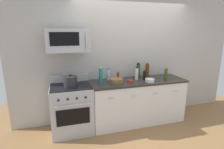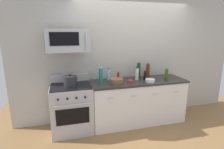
{
  "view_description": "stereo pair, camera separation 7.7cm",
  "coord_description": "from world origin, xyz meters",
  "px_view_note": "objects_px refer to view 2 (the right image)",
  "views": [
    {
      "loc": [
        -1.54,
        -3.25,
        1.91
      ],
      "look_at": [
        -0.58,
        -0.05,
        1.09
      ],
      "focal_mm": 28.62,
      "sensor_mm": 36.0,
      "label": 1
    },
    {
      "loc": [
        -1.47,
        -3.27,
        1.91
      ],
      "look_at": [
        -0.58,
        -0.05,
        1.09
      ],
      "focal_mm": 28.62,
      "sensor_mm": 36.0,
      "label": 2
    }
  ],
  "objects_px": {
    "bowl_red_small": "(130,81)",
    "bowl_wooden_salad": "(116,81)",
    "bottle_water_clear": "(109,75)",
    "bottle_olive_oil": "(166,74)",
    "bottle_wine_green": "(139,71)",
    "range_oven": "(72,108)",
    "stockpot": "(70,81)",
    "bottle_sparkling_teal": "(101,75)",
    "bottle_vinegar_white": "(137,74)",
    "bottle_hot_sauce_red": "(118,76)",
    "bowl_white_ceramic": "(150,80)",
    "bottle_wine_amber": "(148,71)",
    "bottle_soy_sauce_dark": "(145,75)",
    "microwave": "(68,40)"
  },
  "relations": [
    {
      "from": "bottle_sparkling_teal",
      "to": "bowl_red_small",
      "type": "bearing_deg",
      "value": -9.53
    },
    {
      "from": "range_oven",
      "to": "bottle_olive_oil",
      "type": "distance_m",
      "value": 2.01
    },
    {
      "from": "microwave",
      "to": "bottle_water_clear",
      "type": "distance_m",
      "value": 1.07
    },
    {
      "from": "bottle_wine_amber",
      "to": "bowl_red_small",
      "type": "relative_size",
      "value": 2.77
    },
    {
      "from": "bottle_wine_green",
      "to": "bowl_wooden_salad",
      "type": "xyz_separation_m",
      "value": [
        -0.57,
        -0.23,
        -0.11
      ]
    },
    {
      "from": "bowl_red_small",
      "to": "stockpot",
      "type": "relative_size",
      "value": 0.45
    },
    {
      "from": "bottle_soy_sauce_dark",
      "to": "bowl_white_ceramic",
      "type": "distance_m",
      "value": 0.2
    },
    {
      "from": "bottle_wine_amber",
      "to": "stockpot",
      "type": "bearing_deg",
      "value": -170.89
    },
    {
      "from": "bowl_red_small",
      "to": "bottle_water_clear",
      "type": "bearing_deg",
      "value": 144.83
    },
    {
      "from": "bottle_sparkling_teal",
      "to": "bottle_olive_oil",
      "type": "relative_size",
      "value": 1.22
    },
    {
      "from": "bottle_sparkling_teal",
      "to": "bottle_soy_sauce_dark",
      "type": "height_order",
      "value": "bottle_sparkling_teal"
    },
    {
      "from": "bowl_red_small",
      "to": "bottle_sparkling_teal",
      "type": "bearing_deg",
      "value": 170.47
    },
    {
      "from": "microwave",
      "to": "bottle_hot_sauce_red",
      "type": "bearing_deg",
      "value": 4.73
    },
    {
      "from": "bottle_wine_amber",
      "to": "bottle_sparkling_teal",
      "type": "xyz_separation_m",
      "value": [
        -1.1,
        -0.21,
        0.01
      ]
    },
    {
      "from": "bottle_wine_green",
      "to": "bowl_white_ceramic",
      "type": "height_order",
      "value": "bottle_wine_green"
    },
    {
      "from": "bottle_sparkling_teal",
      "to": "bottle_olive_oil",
      "type": "height_order",
      "value": "bottle_sparkling_teal"
    },
    {
      "from": "range_oven",
      "to": "stockpot",
      "type": "bearing_deg",
      "value": -90.0
    },
    {
      "from": "range_oven",
      "to": "bottle_olive_oil",
      "type": "height_order",
      "value": "bottle_olive_oil"
    },
    {
      "from": "bottle_hot_sauce_red",
      "to": "bowl_white_ceramic",
      "type": "height_order",
      "value": "bottle_hot_sauce_red"
    },
    {
      "from": "bottle_vinegar_white",
      "to": "bowl_red_small",
      "type": "relative_size",
      "value": 2.47
    },
    {
      "from": "bottle_hot_sauce_red",
      "to": "bottle_vinegar_white",
      "type": "distance_m",
      "value": 0.4
    },
    {
      "from": "bottle_olive_oil",
      "to": "range_oven",
      "type": "bearing_deg",
      "value": 175.75
    },
    {
      "from": "bowl_red_small",
      "to": "bowl_wooden_salad",
      "type": "bearing_deg",
      "value": 174.37
    },
    {
      "from": "bottle_wine_amber",
      "to": "bowl_white_ceramic",
      "type": "height_order",
      "value": "bottle_wine_amber"
    },
    {
      "from": "bottle_wine_green",
      "to": "bowl_wooden_salad",
      "type": "bearing_deg",
      "value": -158.01
    },
    {
      "from": "bottle_vinegar_white",
      "to": "bowl_wooden_salad",
      "type": "relative_size",
      "value": 1.02
    },
    {
      "from": "bottle_wine_green",
      "to": "bowl_red_small",
      "type": "distance_m",
      "value": 0.41
    },
    {
      "from": "microwave",
      "to": "bottle_wine_amber",
      "type": "xyz_separation_m",
      "value": [
        1.68,
        0.17,
        -0.69
      ]
    },
    {
      "from": "bottle_hot_sauce_red",
      "to": "bottle_wine_amber",
      "type": "xyz_separation_m",
      "value": [
        0.71,
        0.09,
        0.06
      ]
    },
    {
      "from": "bowl_red_small",
      "to": "stockpot",
      "type": "height_order",
      "value": "stockpot"
    },
    {
      "from": "bottle_sparkling_teal",
      "to": "bowl_red_small",
      "type": "height_order",
      "value": "bottle_sparkling_teal"
    },
    {
      "from": "microwave",
      "to": "bottle_soy_sauce_dark",
      "type": "xyz_separation_m",
      "value": [
        1.51,
        -0.04,
        -0.73
      ]
    },
    {
      "from": "bottle_hot_sauce_red",
      "to": "stockpot",
      "type": "relative_size",
      "value": 0.72
    },
    {
      "from": "bottle_soy_sauce_dark",
      "to": "bottle_olive_oil",
      "type": "bearing_deg",
      "value": -20.29
    },
    {
      "from": "bottle_water_clear",
      "to": "bowl_wooden_salad",
      "type": "height_order",
      "value": "bottle_water_clear"
    },
    {
      "from": "bottle_wine_amber",
      "to": "bowl_white_ceramic",
      "type": "bearing_deg",
      "value": -109.87
    },
    {
      "from": "bottle_soy_sauce_dark",
      "to": "stockpot",
      "type": "relative_size",
      "value": 0.83
    },
    {
      "from": "range_oven",
      "to": "bottle_vinegar_white",
      "type": "height_order",
      "value": "bottle_vinegar_white"
    },
    {
      "from": "bottle_olive_oil",
      "to": "bottle_wine_green",
      "type": "bearing_deg",
      "value": 146.68
    },
    {
      "from": "microwave",
      "to": "bottle_sparkling_teal",
      "type": "bearing_deg",
      "value": -3.39
    },
    {
      "from": "bottle_sparkling_teal",
      "to": "bottle_vinegar_white",
      "type": "height_order",
      "value": "bottle_sparkling_teal"
    },
    {
      "from": "bottle_wine_amber",
      "to": "bowl_red_small",
      "type": "bearing_deg",
      "value": -150.08
    },
    {
      "from": "bowl_wooden_salad",
      "to": "stockpot",
      "type": "height_order",
      "value": "stockpot"
    },
    {
      "from": "range_oven",
      "to": "stockpot",
      "type": "distance_m",
      "value": 0.55
    },
    {
      "from": "bowl_white_ceramic",
      "to": "stockpot",
      "type": "height_order",
      "value": "stockpot"
    },
    {
      "from": "bottle_wine_amber",
      "to": "bottle_olive_oil",
      "type": "relative_size",
      "value": 1.13
    },
    {
      "from": "bottle_hot_sauce_red",
      "to": "bottle_wine_amber",
      "type": "height_order",
      "value": "bottle_wine_amber"
    },
    {
      "from": "bottle_hot_sauce_red",
      "to": "bottle_sparkling_teal",
      "type": "bearing_deg",
      "value": -163.55
    },
    {
      "from": "range_oven",
      "to": "microwave",
      "type": "xyz_separation_m",
      "value": [
        0.0,
        0.04,
        1.28
      ]
    },
    {
      "from": "bottle_water_clear",
      "to": "bottle_wine_green",
      "type": "relative_size",
      "value": 0.75
    }
  ]
}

